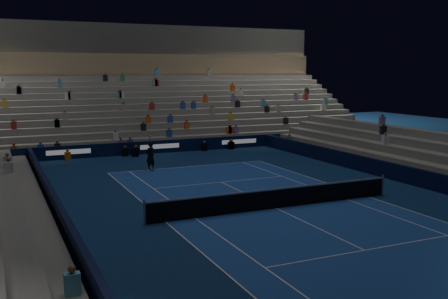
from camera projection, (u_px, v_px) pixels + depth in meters
name	position (u px, v px, depth m)	size (l,w,h in m)	color
ground	(276.00, 208.00, 24.53)	(90.00, 90.00, 0.00)	#0D254E
court_surface	(276.00, 208.00, 24.52)	(10.97, 23.77, 0.01)	#1A4092
sponsor_barrier_far	(159.00, 147.00, 41.12)	(44.00, 0.25, 1.00)	#081132
sponsor_barrier_east	(430.00, 180.00, 28.40)	(0.25, 37.00, 1.00)	black
sponsor_barrier_west	(64.00, 223.00, 20.50)	(0.25, 37.00, 1.00)	#080E33
grandstand_main	(129.00, 104.00, 49.16)	(44.00, 15.20, 11.20)	gray
tennis_net	(276.00, 198.00, 24.45)	(12.90, 0.10, 1.10)	#B2B2B7
tennis_player	(150.00, 156.00, 33.68)	(0.70, 0.46, 1.92)	black
broadcast_camera	(135.00, 152.00, 39.54)	(0.60, 1.02, 0.69)	black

